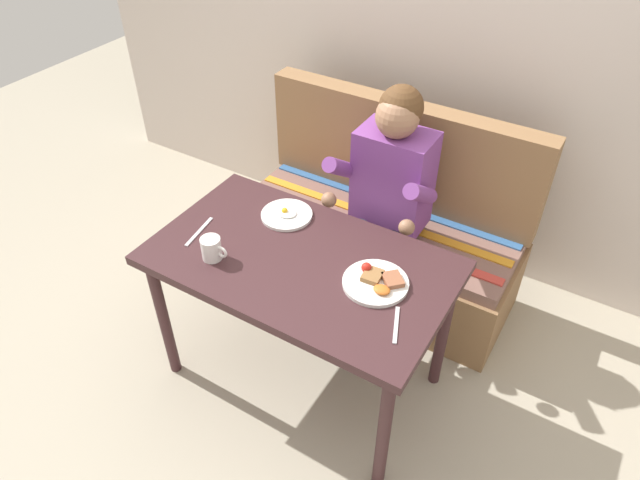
{
  "coord_description": "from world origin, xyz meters",
  "views": [
    {
      "loc": [
        0.94,
        -1.4,
        2.23
      ],
      "look_at": [
        0.0,
        0.15,
        0.72
      ],
      "focal_mm": 32.12,
      "sensor_mm": 36.0,
      "label": 1
    }
  ],
  "objects_px": {
    "person": "(386,190)",
    "plate_eggs": "(287,214)",
    "table": "(301,274)",
    "coffee_mug": "(212,248)",
    "fork": "(396,325)",
    "knife": "(199,232)",
    "plate_breakfast": "(377,282)",
    "couch": "(381,233)"
  },
  "relations": [
    {
      "from": "fork",
      "to": "knife",
      "type": "relative_size",
      "value": 0.85
    },
    {
      "from": "couch",
      "to": "knife",
      "type": "distance_m",
      "value": 1.04
    },
    {
      "from": "table",
      "to": "plate_breakfast",
      "type": "relative_size",
      "value": 4.81
    },
    {
      "from": "couch",
      "to": "fork",
      "type": "relative_size",
      "value": 8.47
    },
    {
      "from": "table",
      "to": "coffee_mug",
      "type": "distance_m",
      "value": 0.37
    },
    {
      "from": "person",
      "to": "coffee_mug",
      "type": "relative_size",
      "value": 10.27
    },
    {
      "from": "table",
      "to": "person",
      "type": "bearing_deg",
      "value": 81.84
    },
    {
      "from": "table",
      "to": "plate_eggs",
      "type": "bearing_deg",
      "value": 134.62
    },
    {
      "from": "person",
      "to": "plate_eggs",
      "type": "relative_size",
      "value": 5.47
    },
    {
      "from": "table",
      "to": "fork",
      "type": "relative_size",
      "value": 7.06
    },
    {
      "from": "person",
      "to": "plate_eggs",
      "type": "height_order",
      "value": "person"
    },
    {
      "from": "plate_eggs",
      "to": "fork",
      "type": "height_order",
      "value": "plate_eggs"
    },
    {
      "from": "couch",
      "to": "plate_eggs",
      "type": "distance_m",
      "value": 0.72
    },
    {
      "from": "plate_eggs",
      "to": "fork",
      "type": "relative_size",
      "value": 1.3
    },
    {
      "from": "plate_eggs",
      "to": "knife",
      "type": "distance_m",
      "value": 0.38
    },
    {
      "from": "couch",
      "to": "fork",
      "type": "bearing_deg",
      "value": -61.85
    },
    {
      "from": "plate_eggs",
      "to": "knife",
      "type": "bearing_deg",
      "value": -131.86
    },
    {
      "from": "plate_breakfast",
      "to": "knife",
      "type": "distance_m",
      "value": 0.78
    },
    {
      "from": "person",
      "to": "knife",
      "type": "bearing_deg",
      "value": -128.77
    },
    {
      "from": "couch",
      "to": "plate_eggs",
      "type": "relative_size",
      "value": 6.5
    },
    {
      "from": "person",
      "to": "plate_breakfast",
      "type": "xyz_separation_m",
      "value": [
        0.24,
        -0.56,
        0.0
      ]
    },
    {
      "from": "table",
      "to": "plate_eggs",
      "type": "relative_size",
      "value": 5.42
    },
    {
      "from": "couch",
      "to": "fork",
      "type": "xyz_separation_m",
      "value": [
        0.47,
        -0.88,
        0.4
      ]
    },
    {
      "from": "plate_breakfast",
      "to": "person",
      "type": "bearing_deg",
      "value": 112.83
    },
    {
      "from": "coffee_mug",
      "to": "fork",
      "type": "relative_size",
      "value": 0.69
    },
    {
      "from": "person",
      "to": "fork",
      "type": "bearing_deg",
      "value": -61.29
    },
    {
      "from": "table",
      "to": "coffee_mug",
      "type": "height_order",
      "value": "coffee_mug"
    },
    {
      "from": "couch",
      "to": "person",
      "type": "distance_m",
      "value": 0.45
    },
    {
      "from": "table",
      "to": "fork",
      "type": "height_order",
      "value": "fork"
    },
    {
      "from": "couch",
      "to": "coffee_mug",
      "type": "xyz_separation_m",
      "value": [
        -0.3,
        -0.94,
        0.45
      ]
    },
    {
      "from": "person",
      "to": "plate_breakfast",
      "type": "relative_size",
      "value": 4.86
    },
    {
      "from": "knife",
      "to": "fork",
      "type": "bearing_deg",
      "value": -11.43
    },
    {
      "from": "plate_breakfast",
      "to": "plate_eggs",
      "type": "xyz_separation_m",
      "value": [
        -0.52,
        0.17,
        -0.0
      ]
    },
    {
      "from": "table",
      "to": "coffee_mug",
      "type": "xyz_separation_m",
      "value": [
        -0.3,
        -0.17,
        0.13
      ]
    },
    {
      "from": "coffee_mug",
      "to": "couch",
      "type": "bearing_deg",
      "value": 72.41
    },
    {
      "from": "table",
      "to": "person",
      "type": "distance_m",
      "value": 0.6
    },
    {
      "from": "plate_eggs",
      "to": "fork",
      "type": "bearing_deg",
      "value": -25.55
    },
    {
      "from": "person",
      "to": "fork",
      "type": "relative_size",
      "value": 7.13
    },
    {
      "from": "plate_breakfast",
      "to": "coffee_mug",
      "type": "height_order",
      "value": "coffee_mug"
    },
    {
      "from": "fork",
      "to": "knife",
      "type": "bearing_deg",
      "value": 155.8
    },
    {
      "from": "table",
      "to": "plate_eggs",
      "type": "distance_m",
      "value": 0.3
    },
    {
      "from": "person",
      "to": "plate_breakfast",
      "type": "bearing_deg",
      "value": -67.17
    }
  ]
}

